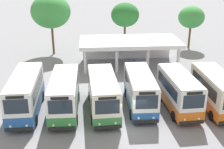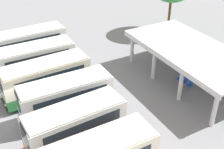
{
  "view_description": "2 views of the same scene",
  "coord_description": "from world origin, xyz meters",
  "px_view_note": "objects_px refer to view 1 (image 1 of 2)",
  "views": [
    {
      "loc": [
        -3.13,
        -20.21,
        12.61
      ],
      "look_at": [
        -0.91,
        7.69,
        1.69
      ],
      "focal_mm": 46.11,
      "sensor_mm": 36.0,
      "label": 1
    },
    {
      "loc": [
        18.82,
        -2.15,
        14.89
      ],
      "look_at": [
        -0.27,
        8.38,
        1.53
      ],
      "focal_mm": 46.7,
      "sensor_mm": 36.0,
      "label": 2
    }
  ],
  "objects_px": {
    "city_bus_second_in_row": "(64,93)",
    "city_bus_middle_cream": "(103,93)",
    "city_bus_nearest_orange": "(26,93)",
    "city_bus_fourth_amber": "(140,89)",
    "waiting_chair_middle_seat": "(139,63)",
    "city_bus_fifth_blue": "(179,91)",
    "waiting_chair_second_from_end": "(134,63)",
    "waiting_chair_end_by_column": "(129,63)",
    "city_bus_far_end_green": "(216,90)"
  },
  "relations": [
    {
      "from": "city_bus_far_end_green",
      "to": "waiting_chair_end_by_column",
      "type": "height_order",
      "value": "city_bus_far_end_green"
    },
    {
      "from": "city_bus_nearest_orange",
      "to": "city_bus_middle_cream",
      "type": "relative_size",
      "value": 1.02
    },
    {
      "from": "city_bus_fourth_amber",
      "to": "city_bus_fifth_blue",
      "type": "distance_m",
      "value": 3.47
    },
    {
      "from": "city_bus_nearest_orange",
      "to": "city_bus_far_end_green",
      "type": "relative_size",
      "value": 1.08
    },
    {
      "from": "city_bus_far_end_green",
      "to": "waiting_chair_end_by_column",
      "type": "bearing_deg",
      "value": 118.37
    },
    {
      "from": "city_bus_fourth_amber",
      "to": "city_bus_fifth_blue",
      "type": "relative_size",
      "value": 1.04
    },
    {
      "from": "city_bus_fifth_blue",
      "to": "city_bus_far_end_green",
      "type": "bearing_deg",
      "value": -1.74
    },
    {
      "from": "waiting_chair_second_from_end",
      "to": "waiting_chair_middle_seat",
      "type": "height_order",
      "value": "same"
    },
    {
      "from": "city_bus_fourth_amber",
      "to": "waiting_chair_second_from_end",
      "type": "relative_size",
      "value": 8.39
    },
    {
      "from": "city_bus_far_end_green",
      "to": "waiting_chair_middle_seat",
      "type": "distance_m",
      "value": 12.8
    },
    {
      "from": "city_bus_fifth_blue",
      "to": "waiting_chair_middle_seat",
      "type": "relative_size",
      "value": 8.03
    },
    {
      "from": "city_bus_nearest_orange",
      "to": "city_bus_fourth_amber",
      "type": "distance_m",
      "value": 10.23
    },
    {
      "from": "city_bus_far_end_green",
      "to": "city_bus_fifth_blue",
      "type": "bearing_deg",
      "value": 178.26
    },
    {
      "from": "waiting_chair_end_by_column",
      "to": "city_bus_fourth_amber",
      "type": "bearing_deg",
      "value": -92.8
    },
    {
      "from": "city_bus_nearest_orange",
      "to": "waiting_chair_end_by_column",
      "type": "height_order",
      "value": "city_bus_nearest_orange"
    },
    {
      "from": "city_bus_second_in_row",
      "to": "city_bus_middle_cream",
      "type": "relative_size",
      "value": 0.98
    },
    {
      "from": "city_bus_nearest_orange",
      "to": "waiting_chair_middle_seat",
      "type": "relative_size",
      "value": 8.99
    },
    {
      "from": "city_bus_second_in_row",
      "to": "city_bus_fourth_amber",
      "type": "xyz_separation_m",
      "value": [
        6.82,
        0.44,
        -0.04
      ]
    },
    {
      "from": "waiting_chair_second_from_end",
      "to": "city_bus_middle_cream",
      "type": "bearing_deg",
      "value": -111.9
    },
    {
      "from": "city_bus_second_in_row",
      "to": "waiting_chair_end_by_column",
      "type": "relative_size",
      "value": 8.59
    },
    {
      "from": "city_bus_fourth_amber",
      "to": "waiting_chair_second_from_end",
      "type": "distance_m",
      "value": 11.08
    },
    {
      "from": "city_bus_middle_cream",
      "to": "city_bus_fifth_blue",
      "type": "distance_m",
      "value": 6.82
    },
    {
      "from": "city_bus_middle_cream",
      "to": "waiting_chair_second_from_end",
      "type": "bearing_deg",
      "value": 68.1
    },
    {
      "from": "city_bus_second_in_row",
      "to": "city_bus_fifth_blue",
      "type": "relative_size",
      "value": 1.07
    },
    {
      "from": "city_bus_second_in_row",
      "to": "city_bus_far_end_green",
      "type": "relative_size",
      "value": 1.03
    },
    {
      "from": "city_bus_far_end_green",
      "to": "waiting_chair_middle_seat",
      "type": "bearing_deg",
      "value": 113.1
    },
    {
      "from": "city_bus_nearest_orange",
      "to": "city_bus_fifth_blue",
      "type": "xyz_separation_m",
      "value": [
        13.64,
        -0.48,
        -0.08
      ]
    },
    {
      "from": "city_bus_fifth_blue",
      "to": "waiting_chair_middle_seat",
      "type": "height_order",
      "value": "city_bus_fifth_blue"
    },
    {
      "from": "city_bus_nearest_orange",
      "to": "city_bus_far_end_green",
      "type": "xyz_separation_m",
      "value": [
        17.05,
        -0.58,
        -0.09
      ]
    },
    {
      "from": "city_bus_middle_cream",
      "to": "waiting_chair_second_from_end",
      "type": "distance_m",
      "value": 12.37
    },
    {
      "from": "waiting_chair_second_from_end",
      "to": "waiting_chair_middle_seat",
      "type": "distance_m",
      "value": 0.65
    },
    {
      "from": "city_bus_fourth_amber",
      "to": "city_bus_far_end_green",
      "type": "height_order",
      "value": "city_bus_far_end_green"
    },
    {
      "from": "city_bus_far_end_green",
      "to": "waiting_chair_middle_seat",
      "type": "xyz_separation_m",
      "value": [
        -5.0,
        11.71,
        -1.31
      ]
    },
    {
      "from": "city_bus_fourth_amber",
      "to": "city_bus_far_end_green",
      "type": "distance_m",
      "value": 6.86
    },
    {
      "from": "city_bus_far_end_green",
      "to": "city_bus_fourth_amber",
      "type": "bearing_deg",
      "value": 173.76
    },
    {
      "from": "city_bus_middle_cream",
      "to": "city_bus_fifth_blue",
      "type": "xyz_separation_m",
      "value": [
        6.82,
        -0.17,
        0.03
      ]
    },
    {
      "from": "city_bus_nearest_orange",
      "to": "city_bus_second_in_row",
      "type": "relative_size",
      "value": 1.05
    },
    {
      "from": "city_bus_fourth_amber",
      "to": "waiting_chair_end_by_column",
      "type": "distance_m",
      "value": 10.99
    },
    {
      "from": "city_bus_middle_cream",
      "to": "waiting_chair_middle_seat",
      "type": "height_order",
      "value": "city_bus_middle_cream"
    },
    {
      "from": "city_bus_second_in_row",
      "to": "waiting_chair_second_from_end",
      "type": "bearing_deg",
      "value": 54.89
    },
    {
      "from": "city_bus_nearest_orange",
      "to": "city_bus_middle_cream",
      "type": "bearing_deg",
      "value": -2.58
    },
    {
      "from": "city_bus_middle_cream",
      "to": "waiting_chair_end_by_column",
      "type": "distance_m",
      "value": 12.11
    },
    {
      "from": "city_bus_second_in_row",
      "to": "city_bus_fourth_amber",
      "type": "height_order",
      "value": "city_bus_second_in_row"
    },
    {
      "from": "waiting_chair_end_by_column",
      "to": "waiting_chair_middle_seat",
      "type": "bearing_deg",
      "value": 2.85
    },
    {
      "from": "city_bus_second_in_row",
      "to": "waiting_chair_middle_seat",
      "type": "xyz_separation_m",
      "value": [
        8.65,
        11.4,
        -1.32
      ]
    },
    {
      "from": "city_bus_fourth_amber",
      "to": "waiting_chair_middle_seat",
      "type": "height_order",
      "value": "city_bus_fourth_amber"
    },
    {
      "from": "waiting_chair_end_by_column",
      "to": "waiting_chair_second_from_end",
      "type": "height_order",
      "value": "same"
    },
    {
      "from": "city_bus_nearest_orange",
      "to": "city_bus_second_in_row",
      "type": "distance_m",
      "value": 3.42
    },
    {
      "from": "city_bus_fifth_blue",
      "to": "waiting_chair_end_by_column",
      "type": "bearing_deg",
      "value": 104.0
    },
    {
      "from": "city_bus_fourth_amber",
      "to": "city_bus_fifth_blue",
      "type": "xyz_separation_m",
      "value": [
        3.41,
        -0.64,
        0.04
      ]
    }
  ]
}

